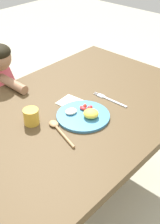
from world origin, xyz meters
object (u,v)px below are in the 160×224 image
plate (84,115)px  spoon (58,129)px  drinking_cup (31,117)px  fork (109,99)px

plate → spoon: size_ratio=1.20×
drinking_cup → fork: bearing=-19.2°
drinking_cup → plate: bearing=-36.2°
plate → spoon: plate is taller
fork → spoon: 0.36m
fork → drinking_cup: size_ratio=2.84×
plate → drinking_cup: (-0.20, 0.15, 0.03)m
fork → drinking_cup: bearing=69.7°
spoon → drinking_cup: drinking_cup is taller
plate → fork: bearing=1.5°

